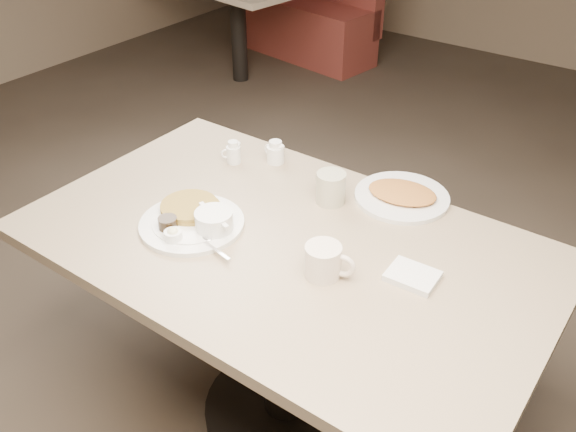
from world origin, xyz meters
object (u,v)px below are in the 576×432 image
Objects in this scene: booth_back_left at (304,6)px; hash_plate at (402,195)px; coffee_mug_near at (324,261)px; coffee_mug_far at (330,187)px; main_plate at (195,219)px; creamer_right at (275,153)px; diner_table at (284,285)px; creamer_left at (233,153)px.

hash_plate is at bearing -50.22° from booth_back_left.
coffee_mug_far is (-0.18, 0.31, 0.00)m from coffee_mug_near.
hash_plate is (0.42, 0.49, -0.01)m from main_plate.
booth_back_left reaches higher than coffee_mug_far.
creamer_right is 0.27× the size of hash_plate.
coffee_mug_far is at bearing 120.31° from coffee_mug_near.
creamer_right is 3.17m from booth_back_left.
creamer_right is 0.06× the size of booth_back_left.
creamer_right is at bearing 129.97° from diner_table.
creamer_left is at bearing -167.43° from hash_plate.
coffee_mug_near is at bearing -89.34° from hash_plate.
creamer_left is 0.59m from hash_plate.
main_plate is at bearing -60.58° from booth_back_left.
diner_table is at bearing -113.91° from hash_plate.
main_plate is 1.17× the size of hash_plate.
booth_back_left is at bearing 125.39° from coffee_mug_near.
main_plate is at bearing -130.99° from hash_plate.
main_plate is at bearing -66.51° from creamer_left.
diner_table is 0.52m from creamer_left.
creamer_left is (-0.40, 0.01, -0.01)m from coffee_mug_far.
creamer_left and creamer_right have the same top height.
coffee_mug_far is 0.40m from creamer_left.
main_plate is at bearing -84.79° from creamer_right.
main_plate is 4.33× the size of creamer_right.
coffee_mug_far is 0.41× the size of hash_plate.
hash_plate is (0.18, 0.14, -0.04)m from coffee_mug_far.
coffee_mug_far is 0.09× the size of booth_back_left.
coffee_mug_far reaches higher than creamer_left.
creamer_left is at bearing -59.85° from booth_back_left.
main_plate is 3.56m from booth_back_left.
coffee_mug_far is 0.30m from creamer_right.
coffee_mug_near is at bearing -59.69° from coffee_mug_far.
coffee_mug_near is at bearing -54.61° from booth_back_left.
creamer_left is (-0.16, 0.36, 0.01)m from main_plate.
hash_plate is at bearing 38.83° from coffee_mug_far.
main_plate is (-0.25, -0.10, 0.19)m from diner_table.
creamer_right is 0.47m from hash_plate.
coffee_mug_near is (0.18, -0.06, 0.22)m from diner_table.
booth_back_left is (-1.59, 2.73, -0.38)m from creamer_left.
booth_back_left is (-2.16, 2.60, -0.35)m from hash_plate.
creamer_left is 0.05× the size of booth_back_left.
creamer_left is 0.86× the size of creamer_right.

